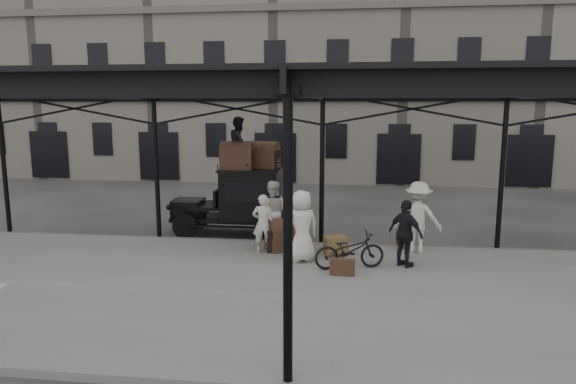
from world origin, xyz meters
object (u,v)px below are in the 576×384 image
(porter_official, at_px, (406,234))
(steamer_trunk_platform, at_px, (285,236))
(steamer_trunk_roof_near, at_px, (237,158))
(taxi, at_px, (242,198))
(porter_left, at_px, (263,223))
(bicycle, at_px, (349,250))

(porter_official, relative_size, steamer_trunk_platform, 1.67)
(steamer_trunk_roof_near, distance_m, steamer_trunk_platform, 3.17)
(taxi, xyz_separation_m, steamer_trunk_roof_near, (-0.08, -0.25, 1.34))
(porter_left, height_order, steamer_trunk_roof_near, steamer_trunk_roof_near)
(bicycle, distance_m, steamer_trunk_platform, 2.35)
(steamer_trunk_roof_near, bearing_deg, taxi, 71.43)
(porter_official, distance_m, bicycle, 1.47)
(steamer_trunk_platform, bearing_deg, porter_left, 178.11)
(steamer_trunk_platform, bearing_deg, taxi, 96.88)
(bicycle, height_order, steamer_trunk_roof_near, steamer_trunk_roof_near)
(taxi, height_order, porter_left, taxi)
(porter_left, height_order, porter_official, porter_official)
(taxi, xyz_separation_m, bicycle, (3.46, -3.47, -0.59))
(porter_left, xyz_separation_m, steamer_trunk_roof_near, (-1.17, 2.07, 1.58))
(porter_official, height_order, steamer_trunk_platform, porter_official)
(taxi, bearing_deg, steamer_trunk_platform, -49.70)
(porter_left, xyz_separation_m, steamer_trunk_platform, (0.57, 0.35, -0.43))
(steamer_trunk_roof_near, xyz_separation_m, steamer_trunk_platform, (1.75, -1.72, -2.02))
(bicycle, bearing_deg, porter_official, -93.35)
(taxi, relative_size, steamer_trunk_roof_near, 3.69)
(taxi, bearing_deg, steamer_trunk_roof_near, -108.07)
(porter_left, relative_size, steamer_trunk_platform, 1.59)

